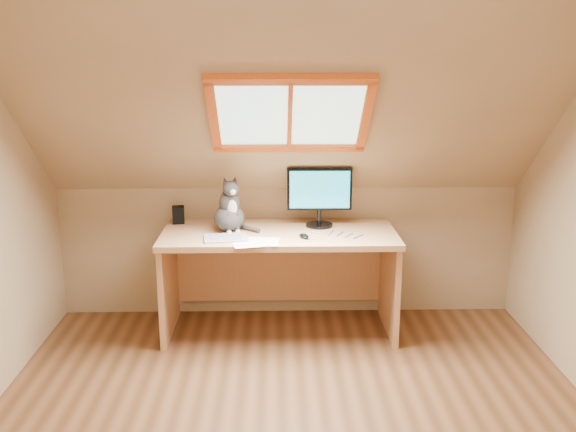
{
  "coord_description": "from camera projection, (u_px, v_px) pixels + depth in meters",
  "views": [
    {
      "loc": [
        -0.1,
        -3.02,
        2.0
      ],
      "look_at": [
        -0.01,
        1.0,
        0.97
      ],
      "focal_mm": 40.0,
      "sensor_mm": 36.0,
      "label": 1
    }
  ],
  "objects": [
    {
      "name": "room_shell",
      "position": [
        296.0,
        179.0,
        2.98
      ],
      "size": [
        3.52,
        3.52,
        2.41
      ],
      "color": "tan",
      "rests_on": "ground"
    },
    {
      "name": "graphics_tablet",
      "position": [
        226.0,
        238.0,
        4.39
      ],
      "size": [
        0.32,
        0.25,
        0.01
      ],
      "primitive_type": "cube",
      "rotation": [
        0.0,
        0.0,
        0.15
      ],
      "color": "#B2B2B7",
      "rests_on": "desk"
    },
    {
      "name": "desk",
      "position": [
        279.0,
        259.0,
        4.69
      ],
      "size": [
        1.67,
        0.73,
        0.76
      ],
      "color": "tan",
      "rests_on": "ground"
    },
    {
      "name": "monitor",
      "position": [
        319.0,
        193.0,
        4.64
      ],
      "size": [
        0.47,
        0.2,
        0.43
      ],
      "color": "black",
      "rests_on": "desk"
    },
    {
      "name": "desk_speaker",
      "position": [
        178.0,
        215.0,
        4.78
      ],
      "size": [
        0.1,
        0.1,
        0.13
      ],
      "primitive_type": "cube",
      "rotation": [
        0.0,
        0.0,
        0.15
      ],
      "color": "black",
      "rests_on": "desk"
    },
    {
      "name": "papers",
      "position": [
        254.0,
        242.0,
        4.31
      ],
      "size": [
        0.33,
        0.27,
        0.0
      ],
      "color": "white",
      "rests_on": "desk"
    },
    {
      "name": "cat",
      "position": [
        229.0,
        211.0,
        4.55
      ],
      "size": [
        0.3,
        0.32,
        0.41
      ],
      "color": "#3B3634",
      "rests_on": "desk"
    },
    {
      "name": "cables",
      "position": [
        331.0,
        235.0,
        4.46
      ],
      "size": [
        0.51,
        0.26,
        0.01
      ],
      "color": "silver",
      "rests_on": "desk"
    },
    {
      "name": "mouse",
      "position": [
        304.0,
        236.0,
        4.39
      ],
      "size": [
        0.09,
        0.12,
        0.03
      ],
      "primitive_type": "ellipsoid",
      "rotation": [
        0.0,
        0.0,
        0.31
      ],
      "color": "black",
      "rests_on": "desk"
    }
  ]
}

